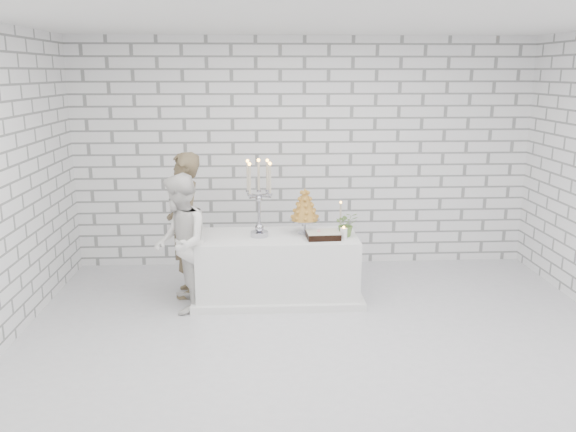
{
  "coord_description": "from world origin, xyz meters",
  "views": [
    {
      "loc": [
        -0.6,
        -5.21,
        2.55
      ],
      "look_at": [
        -0.29,
        0.91,
        1.05
      ],
      "focal_mm": 36.79,
      "sensor_mm": 36.0,
      "label": 1
    }
  ],
  "objects_px": {
    "groom": "(185,225)",
    "bride": "(180,243)",
    "croquembouche": "(305,211)",
    "candelabra": "(259,198)",
    "cake_table": "(277,267)"
  },
  "relations": [
    {
      "from": "cake_table",
      "to": "bride",
      "type": "distance_m",
      "value": 1.15
    },
    {
      "from": "cake_table",
      "to": "candelabra",
      "type": "relative_size",
      "value": 2.04
    },
    {
      "from": "groom",
      "to": "bride",
      "type": "distance_m",
      "value": 0.46
    },
    {
      "from": "groom",
      "to": "candelabra",
      "type": "height_order",
      "value": "groom"
    },
    {
      "from": "cake_table",
      "to": "croquembouche",
      "type": "height_order",
      "value": "croquembouche"
    },
    {
      "from": "cake_table",
      "to": "groom",
      "type": "height_order",
      "value": "groom"
    },
    {
      "from": "bride",
      "to": "candelabra",
      "type": "distance_m",
      "value": 0.99
    },
    {
      "from": "croquembouche",
      "to": "candelabra",
      "type": "bearing_deg",
      "value": -169.43
    },
    {
      "from": "bride",
      "to": "croquembouche",
      "type": "relative_size",
      "value": 2.83
    },
    {
      "from": "groom",
      "to": "candelabra",
      "type": "xyz_separation_m",
      "value": [
        0.85,
        -0.2,
        0.35
      ]
    },
    {
      "from": "cake_table",
      "to": "bride",
      "type": "relative_size",
      "value": 1.19
    },
    {
      "from": "cake_table",
      "to": "candelabra",
      "type": "xyz_separation_m",
      "value": [
        -0.2,
        -0.02,
        0.82
      ]
    },
    {
      "from": "bride",
      "to": "cake_table",
      "type": "bearing_deg",
      "value": 97.95
    },
    {
      "from": "cake_table",
      "to": "bride",
      "type": "xyz_separation_m",
      "value": [
        -1.05,
        -0.28,
        0.38
      ]
    },
    {
      "from": "croquembouche",
      "to": "cake_table",
      "type": "bearing_deg",
      "value": -166.88
    }
  ]
}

